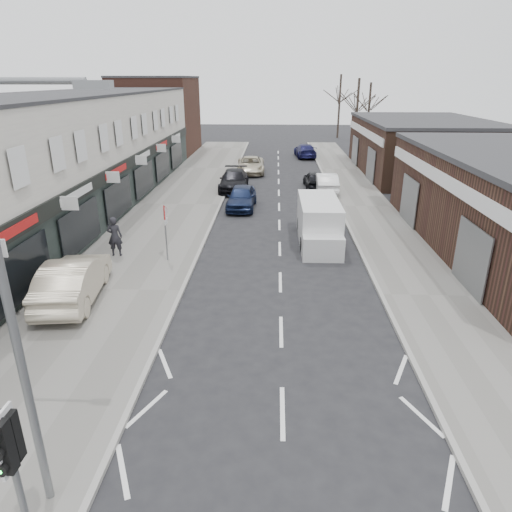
# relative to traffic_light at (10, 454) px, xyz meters

# --- Properties ---
(ground) EXTENTS (160.00, 160.00, 0.00)m
(ground) POSITION_rel_traffic_light_xyz_m (4.40, 2.02, -2.41)
(ground) COLOR black
(ground) RESTS_ON ground
(pavement_left) EXTENTS (5.50, 64.00, 0.12)m
(pavement_left) POSITION_rel_traffic_light_xyz_m (-2.35, 24.02, -2.35)
(pavement_left) COLOR slate
(pavement_left) RESTS_ON ground
(pavement_right) EXTENTS (3.50, 64.00, 0.12)m
(pavement_right) POSITION_rel_traffic_light_xyz_m (10.15, 24.02, -2.35)
(pavement_right) COLOR slate
(pavement_right) RESTS_ON ground
(shop_terrace_left) EXTENTS (8.00, 41.00, 7.10)m
(shop_terrace_left) POSITION_rel_traffic_light_xyz_m (-9.10, 21.52, 1.14)
(shop_terrace_left) COLOR silver
(shop_terrace_left) RESTS_ON ground
(brick_block_far) EXTENTS (8.00, 10.00, 8.00)m
(brick_block_far) POSITION_rel_traffic_light_xyz_m (-9.10, 47.02, 1.59)
(brick_block_far) COLOR #4E2A21
(brick_block_far) RESTS_ON ground
(right_unit_far) EXTENTS (10.00, 16.00, 4.50)m
(right_unit_far) POSITION_rel_traffic_light_xyz_m (16.90, 36.02, -0.16)
(right_unit_far) COLOR #3D261B
(right_unit_far) RESTS_ON ground
(tree_far_a) EXTENTS (3.60, 3.60, 8.00)m
(tree_far_a) POSITION_rel_traffic_light_xyz_m (13.40, 50.02, -2.41)
(tree_far_a) COLOR #382D26
(tree_far_a) RESTS_ON ground
(tree_far_b) EXTENTS (3.60, 3.60, 7.50)m
(tree_far_b) POSITION_rel_traffic_light_xyz_m (15.90, 56.02, -2.41)
(tree_far_b) COLOR #382D26
(tree_far_b) RESTS_ON ground
(tree_far_c) EXTENTS (3.60, 3.60, 8.50)m
(tree_far_c) POSITION_rel_traffic_light_xyz_m (12.90, 62.02, -2.41)
(tree_far_c) COLOR #382D26
(tree_far_c) RESTS_ON ground
(traffic_light) EXTENTS (0.28, 0.60, 3.10)m
(traffic_light) POSITION_rel_traffic_light_xyz_m (0.00, 0.00, 0.00)
(traffic_light) COLOR slate
(traffic_light) RESTS_ON pavement_left
(street_lamp) EXTENTS (2.23, 0.22, 8.00)m
(street_lamp) POSITION_rel_traffic_light_xyz_m (-0.13, 1.22, 2.20)
(street_lamp) COLOR slate
(street_lamp) RESTS_ON pavement_left
(warning_sign) EXTENTS (0.12, 0.80, 2.70)m
(warning_sign) POSITION_rel_traffic_light_xyz_m (-0.76, 14.02, -0.21)
(warning_sign) COLOR slate
(warning_sign) RESTS_ON pavement_left
(white_van) EXTENTS (2.00, 5.59, 2.17)m
(white_van) POSITION_rel_traffic_light_xyz_m (6.40, 17.19, -1.39)
(white_van) COLOR silver
(white_van) RESTS_ON ground
(sedan_on_pavement) EXTENTS (2.32, 5.13, 1.63)m
(sedan_on_pavement) POSITION_rel_traffic_light_xyz_m (-3.38, 9.87, -1.48)
(sedan_on_pavement) COLOR beige
(sedan_on_pavement) RESTS_ON pavement_left
(pedestrian) EXTENTS (0.73, 0.51, 1.89)m
(pedestrian) POSITION_rel_traffic_light_xyz_m (-3.34, 14.47, -1.35)
(pedestrian) COLOR black
(pedestrian) RESTS_ON pavement_left
(parked_car_left_a) EXTENTS (1.89, 4.40, 1.48)m
(parked_car_left_a) POSITION_rel_traffic_light_xyz_m (1.95, 23.54, -1.67)
(parked_car_left_a) COLOR #131D3C
(parked_car_left_a) RESTS_ON ground
(parked_car_left_b) EXTENTS (2.18, 5.19, 1.50)m
(parked_car_left_b) POSITION_rel_traffic_light_xyz_m (1.00, 28.73, -1.67)
(parked_car_left_b) COLOR black
(parked_car_left_b) RESTS_ON ground
(parked_car_left_c) EXTENTS (2.59, 5.22, 1.42)m
(parked_car_left_c) POSITION_rel_traffic_light_xyz_m (1.90, 35.50, -1.70)
(parked_car_left_c) COLOR #B8AD93
(parked_car_left_c) RESTS_ON ground
(parked_car_right_a) EXTENTS (1.52, 4.35, 1.43)m
(parked_car_right_a) POSITION_rel_traffic_light_xyz_m (7.90, 28.39, -1.70)
(parked_car_right_a) COLOR white
(parked_car_right_a) RESTS_ON ground
(parked_car_right_b) EXTENTS (1.70, 3.88, 1.30)m
(parked_car_right_b) POSITION_rel_traffic_light_xyz_m (7.18, 29.81, -1.76)
(parked_car_right_b) COLOR black
(parked_car_right_b) RESTS_ON ground
(parked_car_right_c) EXTENTS (2.37, 5.02, 1.42)m
(parked_car_right_c) POSITION_rel_traffic_light_xyz_m (7.28, 44.57, -1.71)
(parked_car_right_c) COLOR #161645
(parked_car_right_c) RESTS_ON ground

